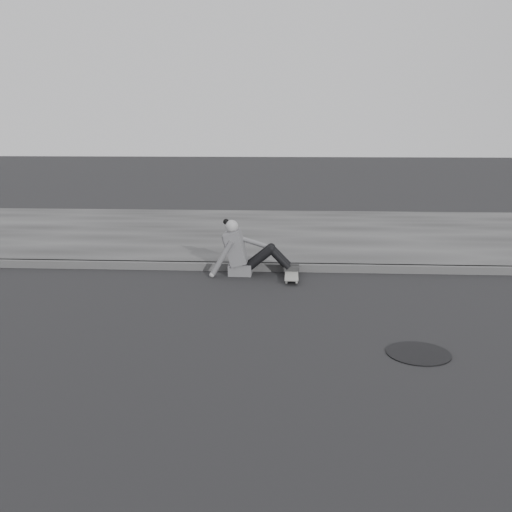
{
  "coord_description": "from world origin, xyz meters",
  "views": [
    {
      "loc": [
        -0.55,
        -6.31,
        2.24
      ],
      "look_at": [
        -1.01,
        1.42,
        0.5
      ],
      "focal_mm": 40.0,
      "sensor_mm": 36.0,
      "label": 1
    }
  ],
  "objects": [
    {
      "name": "sidewalk",
      "position": [
        0.0,
        5.6,
        0.06
      ],
      "size": [
        24.0,
        6.0,
        0.12
      ],
      "primitive_type": "cube",
      "color": "#393939",
      "rests_on": "ground"
    },
    {
      "name": "skateboard",
      "position": [
        -0.51,
        2.07,
        0.07
      ],
      "size": [
        0.2,
        0.78,
        0.09
      ],
      "color": "#9FA09A",
      "rests_on": "ground"
    },
    {
      "name": "ground",
      "position": [
        0.0,
        0.0,
        0.0
      ],
      "size": [
        80.0,
        80.0,
        0.0
      ],
      "primitive_type": "plane",
      "color": "black",
      "rests_on": "ground"
    },
    {
      "name": "seated_woman",
      "position": [
        -1.25,
        2.32,
        0.36
      ],
      "size": [
        1.38,
        0.46,
        0.88
      ],
      "color": "#58585A",
      "rests_on": "ground"
    },
    {
      "name": "curb",
      "position": [
        0.0,
        2.58,
        0.06
      ],
      "size": [
        24.0,
        0.16,
        0.12
      ],
      "primitive_type": "cube",
      "color": "#454545",
      "rests_on": "ground"
    },
    {
      "name": "manhole",
      "position": [
        0.77,
        -0.79,
        0.01
      ],
      "size": [
        0.65,
        0.65,
        0.01
      ],
      "primitive_type": "cylinder",
      "color": "black",
      "rests_on": "ground"
    }
  ]
}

